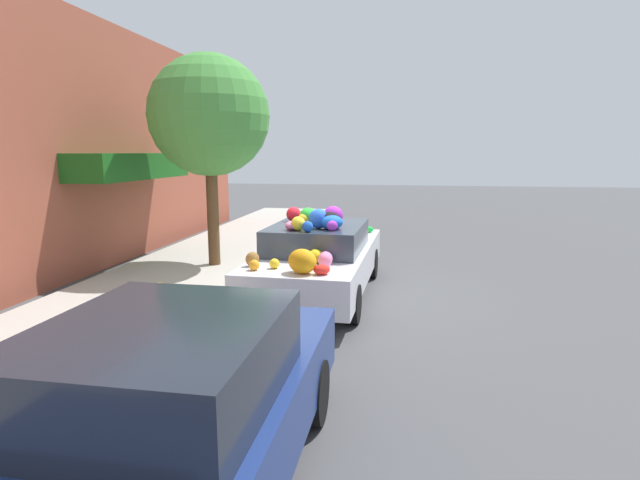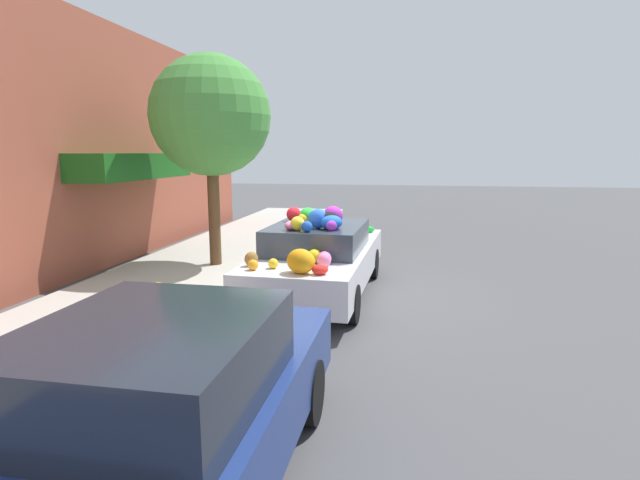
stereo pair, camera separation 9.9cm
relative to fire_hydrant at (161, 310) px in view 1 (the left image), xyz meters
name	(u,v)px [view 1 (the left image)]	position (x,y,z in m)	size (l,w,h in m)	color
ground_plane	(317,294)	(2.67, -1.57, -0.49)	(60.00, 60.00, 0.00)	#4C4C4F
sidewalk_curb	(173,284)	(2.67, 1.13, -0.42)	(24.00, 3.20, 0.15)	#B2ADA3
building_facade	(57,146)	(2.78, 3.34, 2.08)	(18.00, 1.20, 5.20)	#9E4C38
street_tree	(209,116)	(4.06, 0.85, 2.68)	(2.42, 2.42, 4.25)	brown
fire_hydrant	(161,310)	(0.00, 0.00, 0.00)	(0.20, 0.20, 0.70)	gold
art_car	(319,256)	(2.60, -1.62, 0.21)	(4.49, 1.88, 1.60)	silver
parked_car_plain	(173,412)	(-2.74, -1.49, 0.22)	(3.94, 1.72, 1.41)	navy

